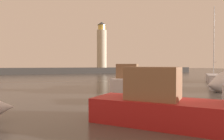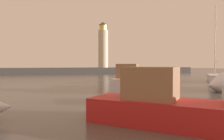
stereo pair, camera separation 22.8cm
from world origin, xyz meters
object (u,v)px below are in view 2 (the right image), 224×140
object	(u,v)px
motorboat_5	(185,109)
sailboat_moored	(215,78)
motorboat_6	(150,79)
motorboat_2	(131,81)
lighthouse	(103,46)

from	to	relation	value
motorboat_5	sailboat_moored	size ratio (longest dim) A/B	0.61
motorboat_5	motorboat_6	distance (m)	22.74
motorboat_5	motorboat_2	bearing A→B (deg)	78.01
sailboat_moored	motorboat_5	bearing A→B (deg)	-134.19
sailboat_moored	motorboat_2	bearing A→B (deg)	-161.72
lighthouse	motorboat_2	size ratio (longest dim) A/B	1.60
lighthouse	motorboat_2	world-z (taller)	lighthouse
motorboat_2	motorboat_6	world-z (taller)	motorboat_2
motorboat_5	motorboat_6	world-z (taller)	motorboat_5
motorboat_5	sailboat_moored	bearing A→B (deg)	45.81
lighthouse	motorboat_6	xyz separation A→B (m)	(-1.68, -37.73, -8.11)
lighthouse	motorboat_5	distance (m)	60.19
motorboat_2	sailboat_moored	distance (m)	17.72
lighthouse	motorboat_6	distance (m)	38.63
motorboat_2	motorboat_5	xyz separation A→B (m)	(-3.19, -15.02, -0.06)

